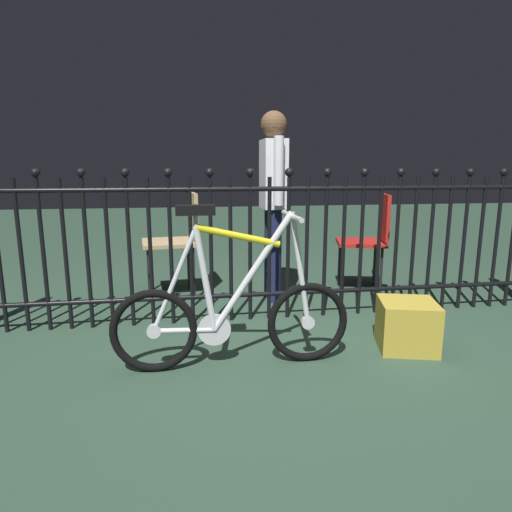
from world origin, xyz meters
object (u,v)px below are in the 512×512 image
person_visitor (273,192)px  display_crate (407,325)px  bicycle (232,313)px  chair_tan (179,234)px  chair_red (371,234)px

person_visitor → display_crate: (0.61, -1.13, -0.75)m
bicycle → display_crate: size_ratio=3.99×
person_visitor → chair_tan: bearing=162.6°
chair_red → display_crate: size_ratio=2.64×
chair_red → person_visitor: 0.98m
bicycle → chair_red: 1.91m
chair_tan → chair_red: bearing=-4.3°
chair_red → person_visitor: size_ratio=0.57×
bicycle → display_crate: 1.08m
person_visitor → display_crate: person_visitor is taller
bicycle → person_visitor: size_ratio=0.86×
chair_red → person_visitor: (-0.90, -0.11, 0.38)m
chair_red → display_crate: 1.33m
bicycle → chair_red: (1.36, 1.32, 0.21)m
chair_red → chair_tan: bearing=175.7°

